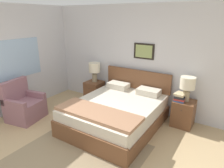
# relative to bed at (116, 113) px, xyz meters

# --- Properties ---
(ground_plane) EXTENTS (16.00, 16.00, 0.00)m
(ground_plane) POSITION_rel_bed_xyz_m (-0.21, -1.64, -0.31)
(ground_plane) COLOR tan
(wall_back) EXTENTS (7.05, 0.09, 2.60)m
(wall_back) POSITION_rel_bed_xyz_m (-0.21, 1.12, 0.99)
(wall_back) COLOR silver
(wall_back) RESTS_ON ground_plane
(wall_left) EXTENTS (0.08, 5.13, 2.60)m
(wall_left) POSITION_rel_bed_xyz_m (-2.57, -0.28, 0.99)
(wall_left) COLOR silver
(wall_left) RESTS_ON ground_plane
(area_rug_main) EXTENTS (2.07, 1.97, 0.01)m
(area_rug_main) POSITION_rel_bed_xyz_m (-0.02, -1.24, -0.30)
(area_rug_main) COLOR #897556
(area_rug_main) RESTS_ON ground_plane
(bed) EXTENTS (1.71, 2.10, 1.06)m
(bed) POSITION_rel_bed_xyz_m (0.00, 0.00, 0.00)
(bed) COLOR brown
(bed) RESTS_ON ground_plane
(armchair) EXTENTS (0.78, 0.84, 0.93)m
(armchair) POSITION_rel_bed_xyz_m (-1.98, -0.89, 0.01)
(armchair) COLOR #8E606B
(armchair) RESTS_ON ground_plane
(nightstand_near_window) EXTENTS (0.44, 0.47, 0.58)m
(nightstand_near_window) POSITION_rel_bed_xyz_m (-1.23, 0.82, -0.02)
(nightstand_near_window) COLOR brown
(nightstand_near_window) RESTS_ON ground_plane
(nightstand_by_door) EXTENTS (0.44, 0.47, 0.58)m
(nightstand_by_door) POSITION_rel_bed_xyz_m (1.23, 0.82, -0.02)
(nightstand_by_door) COLOR brown
(nightstand_by_door) RESTS_ON ground_plane
(table_lamp_near_window) EXTENTS (0.31, 0.31, 0.53)m
(table_lamp_near_window) POSITION_rel_bed_xyz_m (-1.22, 0.85, 0.64)
(table_lamp_near_window) COLOR gray
(table_lamp_near_window) RESTS_ON nightstand_near_window
(table_lamp_by_door) EXTENTS (0.31, 0.31, 0.53)m
(table_lamp_by_door) POSITION_rel_bed_xyz_m (1.24, 0.85, 0.64)
(table_lamp_by_door) COLOR gray
(table_lamp_by_door) RESTS_ON nightstand_by_door
(book_thick_bottom) EXTENTS (0.22, 0.26, 0.03)m
(book_thick_bottom) POSITION_rel_bed_xyz_m (1.13, 0.78, 0.29)
(book_thick_bottom) COLOR #335693
(book_thick_bottom) RESTS_ON nightstand_by_door
(book_hardcover_middle) EXTENTS (0.23, 0.25, 0.04)m
(book_hardcover_middle) POSITION_rel_bed_xyz_m (1.13, 0.78, 0.32)
(book_hardcover_middle) COLOR #B7332D
(book_hardcover_middle) RESTS_ON book_thick_bottom
(book_novel_upper) EXTENTS (0.24, 0.26, 0.04)m
(book_novel_upper) POSITION_rel_bed_xyz_m (1.13, 0.78, 0.37)
(book_novel_upper) COLOR #232328
(book_novel_upper) RESTS_ON book_hardcover_middle
(book_slim_near_top) EXTENTS (0.19, 0.21, 0.03)m
(book_slim_near_top) POSITION_rel_bed_xyz_m (1.13, 0.78, 0.40)
(book_slim_near_top) COLOR beige
(book_slim_near_top) RESTS_ON book_novel_upper
(book_paperback_top) EXTENTS (0.25, 0.28, 0.04)m
(book_paperback_top) POSITION_rel_bed_xyz_m (1.13, 0.78, 0.43)
(book_paperback_top) COLOR beige
(book_paperback_top) RESTS_ON book_slim_near_top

